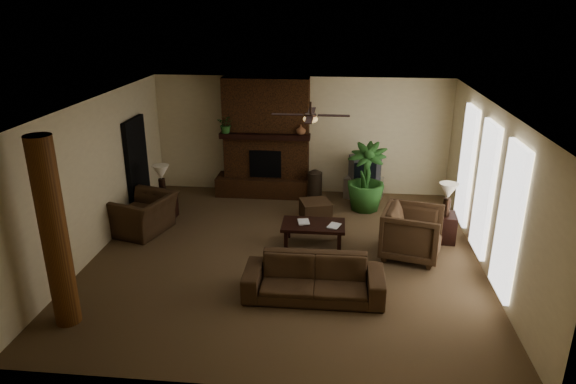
# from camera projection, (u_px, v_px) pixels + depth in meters

# --- Properties ---
(room_shell) EXTENTS (7.00, 7.00, 7.00)m
(room_shell) POSITION_uv_depth(u_px,v_px,m) (286.00, 184.00, 8.99)
(room_shell) COLOR brown
(room_shell) RESTS_ON ground
(fireplace) EXTENTS (2.40, 0.70, 2.80)m
(fireplace) POSITION_uv_depth(u_px,v_px,m) (267.00, 148.00, 12.16)
(fireplace) COLOR #4C2A14
(fireplace) RESTS_ON ground
(windows) EXTENTS (0.08, 3.65, 2.35)m
(windows) POSITION_uv_depth(u_px,v_px,m) (485.00, 189.00, 8.87)
(windows) COLOR white
(windows) RESTS_ON ground
(log_column) EXTENTS (0.36, 0.36, 2.80)m
(log_column) POSITION_uv_depth(u_px,v_px,m) (54.00, 234.00, 7.03)
(log_column) COLOR brown
(log_column) RESTS_ON ground
(doorway) EXTENTS (0.10, 1.00, 2.10)m
(doorway) POSITION_uv_depth(u_px,v_px,m) (137.00, 166.00, 11.12)
(doorway) COLOR black
(doorway) RESTS_ON ground
(ceiling_fan) EXTENTS (1.35, 1.35, 0.37)m
(ceiling_fan) POSITION_uv_depth(u_px,v_px,m) (310.00, 117.00, 8.84)
(ceiling_fan) COLOR black
(ceiling_fan) RESTS_ON ceiling
(sofa) EXTENTS (2.19, 0.65, 0.86)m
(sofa) POSITION_uv_depth(u_px,v_px,m) (314.00, 272.00, 8.01)
(sofa) COLOR #412D1B
(sofa) RESTS_ON ground
(armchair_left) EXTENTS (1.06, 1.35, 1.03)m
(armchair_left) POSITION_uv_depth(u_px,v_px,m) (142.00, 208.00, 10.28)
(armchair_left) COLOR #412D1B
(armchair_left) RESTS_ON ground
(armchair_right) EXTENTS (1.17, 1.21, 1.04)m
(armchair_right) POSITION_uv_depth(u_px,v_px,m) (412.00, 231.00, 9.26)
(armchair_right) COLOR #412D1B
(armchair_right) RESTS_ON ground
(coffee_table) EXTENTS (1.20, 0.70, 0.43)m
(coffee_table) POSITION_uv_depth(u_px,v_px,m) (313.00, 226.00, 9.78)
(coffee_table) COLOR black
(coffee_table) RESTS_ON ground
(ottoman) EXTENTS (0.75, 0.75, 0.40)m
(ottoman) POSITION_uv_depth(u_px,v_px,m) (315.00, 210.00, 11.02)
(ottoman) COLOR #412D1B
(ottoman) RESTS_ON ground
(tv_stand) EXTENTS (0.96, 0.74, 0.50)m
(tv_stand) POSITION_uv_depth(u_px,v_px,m) (364.00, 188.00, 12.19)
(tv_stand) COLOR silver
(tv_stand) RESTS_ON ground
(tv) EXTENTS (0.75, 0.66, 0.52)m
(tv) POSITION_uv_depth(u_px,v_px,m) (365.00, 168.00, 12.00)
(tv) COLOR #3D3D3F
(tv) RESTS_ON tv_stand
(floor_vase) EXTENTS (0.34, 0.34, 0.77)m
(floor_vase) POSITION_uv_depth(u_px,v_px,m) (315.00, 184.00, 11.93)
(floor_vase) COLOR black
(floor_vase) RESTS_ON ground
(floor_plant) EXTENTS (1.25, 1.70, 0.85)m
(floor_plant) POSITION_uv_depth(u_px,v_px,m) (365.00, 191.00, 11.44)
(floor_plant) COLOR #2C5D25
(floor_plant) RESTS_ON ground
(side_table_left) EXTENTS (0.54, 0.54, 0.55)m
(side_table_left) POSITION_uv_depth(u_px,v_px,m) (163.00, 206.00, 11.01)
(side_table_left) COLOR black
(side_table_left) RESTS_ON ground
(lamp_left) EXTENTS (0.45, 0.45, 0.65)m
(lamp_left) POSITION_uv_depth(u_px,v_px,m) (161.00, 174.00, 10.77)
(lamp_left) COLOR black
(lamp_left) RESTS_ON side_table_left
(side_table_right) EXTENTS (0.53, 0.53, 0.55)m
(side_table_right) POSITION_uv_depth(u_px,v_px,m) (442.00, 227.00, 9.99)
(side_table_right) COLOR black
(side_table_right) RESTS_ON ground
(lamp_right) EXTENTS (0.39, 0.39, 0.65)m
(lamp_right) POSITION_uv_depth(u_px,v_px,m) (448.00, 193.00, 9.69)
(lamp_right) COLOR black
(lamp_right) RESTS_ON side_table_right
(mantel_plant) EXTENTS (0.46, 0.49, 0.33)m
(mantel_plant) POSITION_uv_depth(u_px,v_px,m) (226.00, 126.00, 11.77)
(mantel_plant) COLOR #2C5D25
(mantel_plant) RESTS_ON fireplace
(mantel_vase) EXTENTS (0.26, 0.27, 0.22)m
(mantel_vase) POSITION_uv_depth(u_px,v_px,m) (301.00, 130.00, 11.67)
(mantel_vase) COLOR brown
(mantel_vase) RESTS_ON fireplace
(book_a) EXTENTS (0.22, 0.07, 0.29)m
(book_a) POSITION_uv_depth(u_px,v_px,m) (298.00, 216.00, 9.76)
(book_a) COLOR #999999
(book_a) RESTS_ON coffee_table
(book_b) EXTENTS (0.21, 0.09, 0.29)m
(book_b) POSITION_uv_depth(u_px,v_px,m) (329.00, 218.00, 9.64)
(book_b) COLOR #999999
(book_b) RESTS_ON coffee_table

